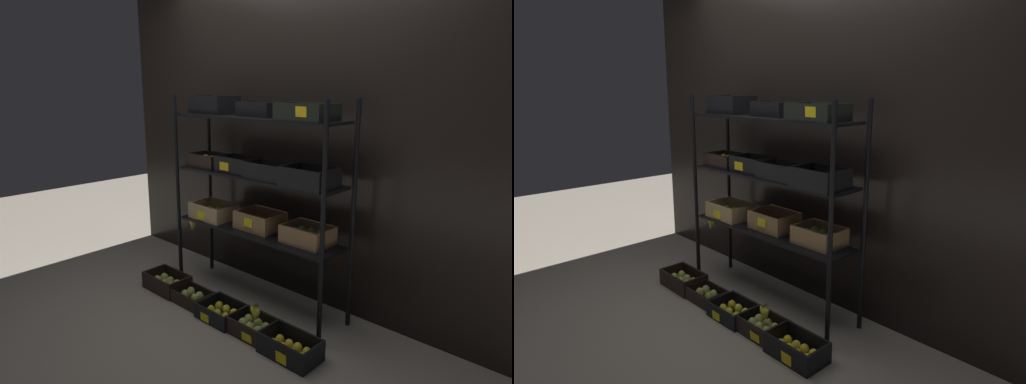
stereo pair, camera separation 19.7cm
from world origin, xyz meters
TOP-DOWN VIEW (x-y plane):
  - ground_plane at (0.00, 0.00)m, footprint 10.00×10.00m
  - storefront_wall at (0.00, 0.37)m, footprint 3.84×0.12m
  - display_rack at (-0.00, 0.00)m, footprint 1.56×0.38m
  - crate_ground_pear at (-0.66, -0.37)m, footprint 0.38×0.24m
  - crate_ground_left_pear at (-0.33, -0.37)m, footprint 0.31×0.21m
  - crate_ground_lemon at (0.01, -0.37)m, footprint 0.33×0.26m
  - crate_ground_right_pear at (0.33, -0.37)m, footprint 0.33×0.24m
  - crate_ground_rightmost_lemon at (0.66, -0.40)m, footprint 0.38×0.23m
  - banana_bunch_loose at (0.35, -0.38)m, footprint 0.10×0.05m

SIDE VIEW (x-z plane):
  - ground_plane at x=0.00m, z-range 0.00..0.00m
  - crate_ground_lemon at x=0.01m, z-range -0.01..0.10m
  - crate_ground_left_pear at x=-0.33m, z-range 0.00..0.10m
  - crate_ground_right_pear at x=0.33m, z-range -0.01..0.11m
  - crate_ground_rightmost_lemon at x=0.66m, z-range -0.02..0.12m
  - crate_ground_pear at x=-0.66m, z-range -0.01..0.12m
  - banana_bunch_loose at x=0.35m, z-range 0.11..0.23m
  - display_rack at x=0.00m, z-range 0.21..1.78m
  - storefront_wall at x=0.00m, z-range 0.00..2.52m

